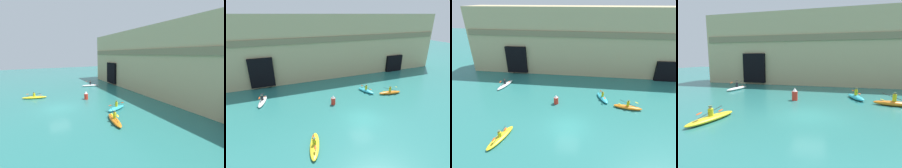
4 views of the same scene
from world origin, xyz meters
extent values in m
plane|color=#28706B|center=(0.00, 0.00, 0.00)|extent=(120.00, 120.00, 0.00)
cube|color=tan|center=(2.44, 16.44, 5.51)|extent=(42.38, 5.84, 11.03)
cube|color=#847555|center=(2.44, 13.47, 7.06)|extent=(41.53, 0.24, 0.92)
cube|color=black|center=(-10.37, 13.37, 2.58)|extent=(3.57, 0.70, 4.55)
ellipsoid|color=white|center=(-10.55, 8.22, 0.18)|extent=(1.55, 3.60, 0.37)
cylinder|color=#232328|center=(-10.55, 8.22, 0.66)|extent=(0.30, 0.30, 0.59)
sphere|color=tan|center=(-10.55, 8.22, 1.08)|extent=(0.24, 0.24, 0.24)
cylinder|color=#232328|center=(-10.55, 8.22, 1.18)|extent=(0.30, 0.30, 0.06)
cylinder|color=black|center=(-10.55, 8.22, 0.69)|extent=(0.64, 1.78, 0.86)
ellipsoid|color=#D84C19|center=(-10.82, 7.44, 1.06)|extent=(0.31, 0.46, 0.23)
ellipsoid|color=#D84C19|center=(-10.29, 8.99, 0.33)|extent=(0.31, 0.46, 0.23)
ellipsoid|color=#33B2C6|center=(3.99, 6.14, 0.22)|extent=(1.77, 2.96, 0.43)
cylinder|color=gold|center=(3.99, 6.14, 0.71)|extent=(0.31, 0.31, 0.56)
sphere|color=brown|center=(3.99, 6.14, 1.09)|extent=(0.19, 0.19, 0.19)
cylinder|color=#4C6B4C|center=(3.99, 6.14, 1.16)|extent=(0.23, 0.23, 0.06)
cylinder|color=black|center=(3.99, 6.14, 0.74)|extent=(0.44, 2.20, 0.11)
ellipsoid|color=#D84C19|center=(4.17, 5.17, 0.78)|extent=(0.26, 0.47, 0.07)
ellipsoid|color=#D84C19|center=(3.81, 7.12, 0.71)|extent=(0.26, 0.47, 0.07)
ellipsoid|color=yellow|center=(-6.22, -2.59, 0.18)|extent=(1.79, 3.64, 0.36)
cylinder|color=gold|center=(-6.22, -2.59, 0.59)|extent=(0.34, 0.34, 0.47)
sphere|color=tan|center=(-6.22, -2.59, 0.93)|extent=(0.20, 0.20, 0.20)
cylinder|color=#4C6B4C|center=(-6.22, -2.59, 1.00)|extent=(0.25, 0.25, 0.06)
cylinder|color=black|center=(-6.22, -2.59, 0.62)|extent=(0.33, 2.02, 0.36)
ellipsoid|color=#D84C19|center=(-6.35, -3.47, 0.76)|extent=(0.24, 0.46, 0.12)
ellipsoid|color=#D84C19|center=(-6.09, -1.70, 0.48)|extent=(0.24, 0.46, 0.12)
ellipsoid|color=orange|center=(6.89, 4.23, 0.22)|extent=(3.40, 1.27, 0.44)
cylinder|color=gold|center=(6.89, 4.23, 0.73)|extent=(0.32, 0.32, 0.59)
sphere|color=brown|center=(6.89, 4.23, 1.12)|extent=(0.18, 0.18, 0.18)
cylinder|color=#4C6B4C|center=(6.89, 4.23, 1.19)|extent=(0.23, 0.23, 0.06)
cylinder|color=black|center=(6.89, 4.23, 0.76)|extent=(2.02, 0.44, 0.70)
ellipsoid|color=yellow|center=(6.01, 4.41, 0.47)|extent=(0.46, 0.26, 0.18)
cylinder|color=red|center=(-1.96, 4.30, 0.45)|extent=(0.57, 0.57, 0.89)
cone|color=white|center=(-1.96, 4.30, 1.07)|extent=(0.48, 0.48, 0.36)
camera|label=1|loc=(19.09, -2.77, 6.75)|focal=24.00mm
camera|label=2|loc=(-8.79, -14.77, 11.02)|focal=28.00mm
camera|label=3|loc=(1.46, -14.44, 12.19)|focal=28.00mm
camera|label=4|loc=(1.48, -12.22, 4.15)|focal=28.00mm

